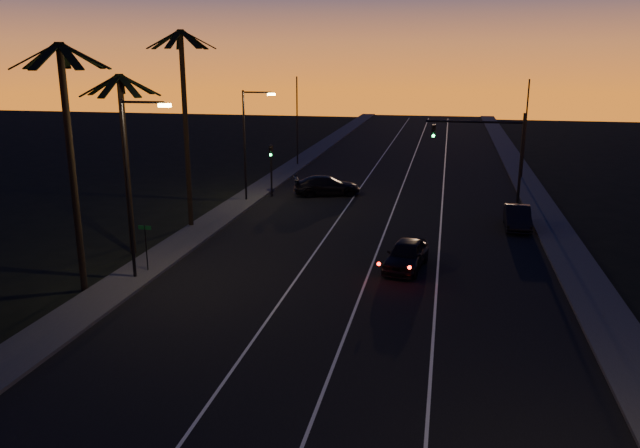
% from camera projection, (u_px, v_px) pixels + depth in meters
% --- Properties ---
extents(road, '(20.00, 170.00, 0.01)m').
position_uv_depth(road, '(375.00, 237.00, 38.91)').
color(road, black).
rests_on(road, ground).
extents(sidewalk_left, '(2.40, 170.00, 0.16)m').
position_uv_depth(sidewalk_left, '(205.00, 227.00, 41.06)').
color(sidewalk_left, '#31312F').
rests_on(sidewalk_left, ground).
extents(sidewalk_right, '(2.40, 170.00, 0.16)m').
position_uv_depth(sidewalk_right, '(564.00, 247.00, 36.71)').
color(sidewalk_right, '#31312F').
rests_on(sidewalk_right, ground).
extents(lane_stripe_left, '(0.12, 160.00, 0.01)m').
position_uv_depth(lane_stripe_left, '(328.00, 234.00, 39.48)').
color(lane_stripe_left, silver).
rests_on(lane_stripe_left, road).
extents(lane_stripe_mid, '(0.12, 160.00, 0.01)m').
position_uv_depth(lane_stripe_mid, '(383.00, 237.00, 38.81)').
color(lane_stripe_mid, silver).
rests_on(lane_stripe_mid, road).
extents(lane_stripe_right, '(0.12, 160.00, 0.01)m').
position_uv_depth(lane_stripe_right, '(440.00, 241.00, 38.13)').
color(lane_stripe_right, silver).
rests_on(lane_stripe_right, road).
extents(palm_near, '(4.25, 4.16, 11.53)m').
position_uv_depth(palm_near, '(69.00, 144.00, 28.17)').
color(palm_near, black).
rests_on(palm_near, ground).
extents(palm_mid, '(4.25, 4.16, 10.03)m').
position_uv_depth(palm_mid, '(125.00, 144.00, 34.17)').
color(palm_mid, black).
rests_on(palm_mid, ground).
extents(palm_far, '(4.25, 4.16, 12.53)m').
position_uv_depth(palm_far, '(185.00, 111.00, 39.30)').
color(palm_far, black).
rests_on(palm_far, ground).
extents(streetlight_left_near, '(2.55, 0.26, 9.00)m').
position_uv_depth(streetlight_left_near, '(133.00, 176.00, 30.14)').
color(streetlight_left_near, black).
rests_on(streetlight_left_near, ground).
extents(streetlight_left_far, '(2.55, 0.26, 8.50)m').
position_uv_depth(streetlight_left_far, '(248.00, 136.00, 47.24)').
color(streetlight_left_far, black).
rests_on(streetlight_left_far, ground).
extents(street_sign, '(0.70, 0.06, 2.60)m').
position_uv_depth(street_sign, '(146.00, 243.00, 32.06)').
color(street_sign, black).
rests_on(street_sign, ground).
extents(signal_mast, '(7.10, 0.41, 7.00)m').
position_uv_depth(signal_mast, '(489.00, 143.00, 45.74)').
color(signal_mast, black).
rests_on(signal_mast, ground).
extents(signal_post, '(0.28, 0.37, 4.20)m').
position_uv_depth(signal_post, '(271.00, 161.00, 49.45)').
color(signal_post, black).
rests_on(signal_post, ground).
extents(far_pole_left, '(0.14, 0.14, 9.00)m').
position_uv_depth(far_pole_left, '(297.00, 122.00, 63.53)').
color(far_pole_left, black).
rests_on(far_pole_left, ground).
extents(far_pole_right, '(0.14, 0.14, 9.00)m').
position_uv_depth(far_pole_right, '(525.00, 130.00, 56.42)').
color(far_pole_right, black).
rests_on(far_pole_right, ground).
extents(lead_car, '(2.52, 5.24, 1.54)m').
position_uv_depth(lead_car, '(406.00, 255.00, 32.94)').
color(lead_car, black).
rests_on(lead_car, road).
extents(right_car, '(1.65, 4.50, 1.47)m').
position_uv_depth(right_car, '(517.00, 217.00, 40.73)').
color(right_car, black).
rests_on(right_car, road).
extents(cross_car, '(5.82, 3.80, 1.57)m').
position_uv_depth(cross_car, '(327.00, 186.00, 50.59)').
color(cross_car, black).
rests_on(cross_car, road).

